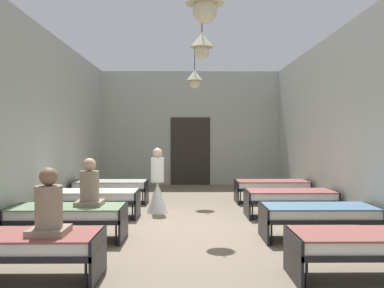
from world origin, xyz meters
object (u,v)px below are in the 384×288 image
(bed_left_row_2, at_px, (94,197))
(nurse_near_aisle, at_px, (157,189))
(bed_left_row_0, at_px, (21,245))
(bed_left_row_3, at_px, (111,186))
(bed_right_row_0, at_px, (369,244))
(bed_right_row_3, at_px, (272,186))
(bed_right_row_1, at_px, (319,214))
(patient_seated_primary, at_px, (49,210))
(bed_left_row_1, at_px, (68,214))
(patient_seated_secondary, at_px, (90,188))
(bed_right_row_2, at_px, (290,197))

(bed_left_row_2, xyz_separation_m, nurse_near_aisle, (1.32, 0.53, 0.09))
(bed_left_row_0, relative_size, bed_left_row_3, 1.00)
(bed_right_row_0, height_order, bed_right_row_3, same)
(bed_right_row_1, height_order, bed_right_row_3, same)
(bed_left_row_0, height_order, patient_seated_primary, patient_seated_primary)
(bed_left_row_1, xyz_separation_m, bed_right_row_3, (4.21, 3.80, 0.00))
(bed_left_row_3, relative_size, patient_seated_secondary, 2.38)
(bed_left_row_0, height_order, nurse_near_aisle, nurse_near_aisle)
(bed_right_row_3, bearing_deg, bed_left_row_0, -126.47)
(patient_seated_primary, bearing_deg, bed_right_row_2, 44.79)
(bed_right_row_1, height_order, nurse_near_aisle, nurse_near_aisle)
(bed_left_row_1, height_order, bed_right_row_1, same)
(bed_right_row_2, distance_m, bed_right_row_3, 1.90)
(bed_right_row_0, bearing_deg, bed_left_row_3, 126.47)
(bed_left_row_1, distance_m, patient_seated_secondary, 0.56)
(bed_right_row_0, height_order, bed_right_row_2, same)
(bed_left_row_2, xyz_separation_m, bed_right_row_2, (4.21, 0.00, 0.00))
(bed_left_row_1, xyz_separation_m, patient_seated_secondary, (0.35, 0.07, 0.43))
(bed_right_row_0, bearing_deg, bed_right_row_3, 90.00)
(bed_right_row_0, bearing_deg, bed_right_row_1, 90.00)
(bed_right_row_1, height_order, bed_right_row_2, same)
(bed_left_row_0, height_order, patient_seated_secondary, patient_seated_secondary)
(bed_right_row_1, bearing_deg, nurse_near_aisle, 140.03)
(patient_seated_primary, bearing_deg, bed_right_row_0, 0.52)
(bed_left_row_0, bearing_deg, patient_seated_secondary, 79.91)
(bed_left_row_2, height_order, bed_right_row_3, same)
(bed_left_row_3, bearing_deg, bed_right_row_1, -42.04)
(patient_seated_primary, bearing_deg, bed_left_row_1, 100.25)
(bed_left_row_1, xyz_separation_m, patient_seated_primary, (0.35, -1.93, 0.43))
(bed_right_row_0, bearing_deg, patient_seated_secondary, 153.02)
(bed_right_row_0, bearing_deg, bed_left_row_0, 180.00)
(bed_right_row_3, xyz_separation_m, patient_seated_primary, (-3.86, -5.73, 0.43))
(bed_left_row_0, distance_m, bed_right_row_3, 7.09)
(bed_right_row_2, distance_m, patient_seated_primary, 5.46)
(nurse_near_aisle, relative_size, patient_seated_primary, 1.86)
(bed_left_row_2, distance_m, patient_seated_primary, 3.87)
(bed_right_row_0, distance_m, bed_left_row_2, 5.67)
(bed_left_row_3, distance_m, patient_seated_secondary, 3.77)
(bed_right_row_0, height_order, nurse_near_aisle, nurse_near_aisle)
(bed_right_row_3, bearing_deg, bed_left_row_3, 180.00)
(bed_right_row_3, distance_m, patient_seated_primary, 6.93)
(bed_left_row_3, xyz_separation_m, bed_right_row_3, (4.21, 0.00, 0.00))
(bed_left_row_3, bearing_deg, patient_seated_secondary, -84.64)
(bed_left_row_0, relative_size, bed_right_row_1, 1.00)
(bed_right_row_3, distance_m, patient_seated_secondary, 5.39)
(bed_right_row_2, xyz_separation_m, bed_left_row_3, (-4.21, 1.90, 0.00))
(bed_left_row_1, height_order, bed_left_row_2, same)
(bed_left_row_0, xyz_separation_m, bed_right_row_1, (4.21, 1.90, 0.00))
(patient_seated_secondary, bearing_deg, patient_seated_primary, -90.00)
(bed_right_row_1, xyz_separation_m, bed_right_row_2, (0.00, 1.90, 0.00))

